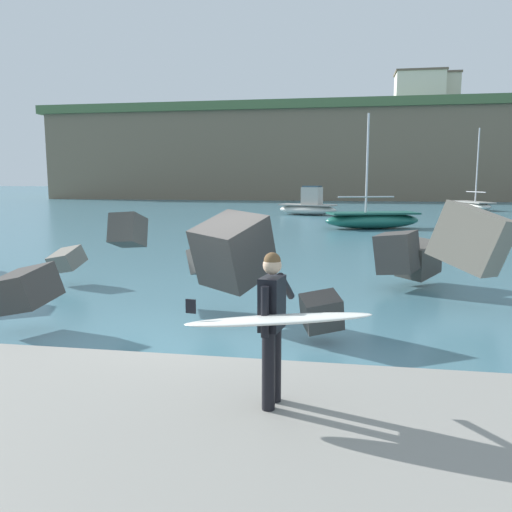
% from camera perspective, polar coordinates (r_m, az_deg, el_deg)
% --- Properties ---
extents(ground_plane, '(400.00, 400.00, 0.00)m').
position_cam_1_polar(ground_plane, '(9.66, -5.45, -8.55)').
color(ground_plane, '#42707F').
extents(walkway_path, '(48.00, 4.40, 0.24)m').
position_cam_1_polar(walkway_path, '(6.11, -15.82, -18.04)').
color(walkway_path, gray).
rests_on(walkway_path, ground).
extents(breakwater_jetty, '(32.61, 7.47, 2.39)m').
position_cam_1_polar(breakwater_jetty, '(11.68, -9.96, 0.50)').
color(breakwater_jetty, '#3D3A38').
rests_on(breakwater_jetty, ground).
extents(surfer_with_board, '(2.12, 1.32, 1.78)m').
position_cam_1_polar(surfer_with_board, '(5.76, 1.77, -7.04)').
color(surfer_with_board, black).
rests_on(surfer_with_board, walkway_path).
extents(boat_near_left, '(5.14, 3.29, 2.34)m').
position_cam_1_polar(boat_near_left, '(41.85, 5.78, 5.47)').
color(boat_near_left, beige).
rests_on(boat_near_left, ground).
extents(boat_near_right, '(3.33, 5.68, 7.46)m').
position_cam_1_polar(boat_near_right, '(52.58, 22.70, 5.20)').
color(boat_near_right, beige).
rests_on(boat_near_right, ground).
extents(boat_mid_left, '(5.88, 3.53, 6.50)m').
position_cam_1_polar(boat_mid_left, '(30.77, 12.66, 3.93)').
color(boat_mid_left, '#1E6656').
rests_on(boat_mid_left, ground).
extents(headland_bluff, '(99.75, 42.25, 13.31)m').
position_cam_1_polar(headland_bluff, '(91.20, 13.72, 10.59)').
color(headland_bluff, '#756651').
rests_on(headland_bluff, ground).
extents(station_building_west, '(7.44, 5.07, 5.76)m').
position_cam_1_polar(station_building_west, '(86.51, 17.49, 16.92)').
color(station_building_west, silver).
rests_on(station_building_west, headland_bluff).
extents(station_building_central, '(5.83, 5.42, 5.77)m').
position_cam_1_polar(station_building_central, '(89.52, 19.44, 16.54)').
color(station_building_central, beige).
rests_on(station_building_central, headland_bluff).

